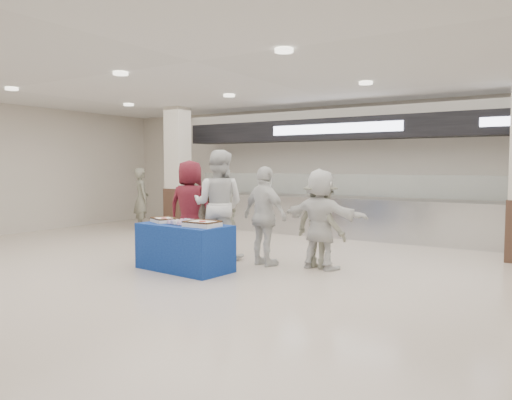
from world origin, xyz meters
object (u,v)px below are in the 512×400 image
Objects in this scene: sheet_cake_right at (202,223)px; soldier_a at (222,210)px; chef_tall at (218,205)px; soldier_b at (320,222)px; civilian_white at (321,219)px; sheet_cake_left at (164,220)px; cupcake_tray at (182,222)px; chef_short at (265,216)px; display_table at (185,247)px; civilian_maroon at (190,207)px; soldier_bg at (141,199)px.

sheet_cake_right is 2.09m from soldier_a.
chef_tall is 1.95m from soldier_b.
civilian_white is (1.39, 1.36, 0.02)m from sheet_cake_right.
civilian_white is at bearing 158.25° from soldier_a.
soldier_b is 0.10m from civilian_white.
sheet_cake_left is 1.13m from chef_tall.
soldier_a is 0.80m from chef_tall.
cupcake_tray is 1.40m from chef_short.
chef_short is (0.47, 1.10, 0.04)m from sheet_cake_right.
display_table is 2.27m from soldier_b.
display_table is at bearing -4.35° from sheet_cake_left.
soldier_b is at bearing 36.48° from cupcake_tray.
soldier_b is at bearing -143.05° from chef_short.
display_table is at bearing 110.65° from civilian_maroon.
display_table is 0.62m from sheet_cake_right.
civilian_white is at bearing 44.48° from sheet_cake_right.
chef_tall is 1.21× the size of soldier_bg.
sheet_cake_left is (-0.48, 0.04, 0.42)m from display_table.
sheet_cake_right reaches higher than display_table.
civilian_maroon reaches higher than chef_short.
civilian_white reaches higher than sheet_cake_left.
sheet_cake_left is 1.73m from soldier_a.
chef_short is at bearing 158.72° from chef_tall.
civilian_maroon is 0.64m from soldier_a.
sheet_cake_left is 0.32× the size of soldier_bg.
chef_tall is at bearing 22.56° from soldier_b.
display_table is 3.15× the size of cupcake_tray.
sheet_cake_right is 1.03× the size of cupcake_tray.
sheet_cake_left is 2.62m from soldier_b.
sheet_cake_right is 1.97m from soldier_b.
soldier_a is (-0.98, 1.85, 0.02)m from sheet_cake_right.
cupcake_tray is (0.44, -0.04, -0.01)m from sheet_cake_left.
display_table is at bearing 41.07° from civilian_white.
sheet_cake_left is at bearing 169.58° from soldier_bg.
civilian_white is at bearing 40.75° from display_table.
soldier_b is (1.92, 0.25, -0.23)m from chef_tall.
cupcake_tray is 0.30× the size of civilian_white.
soldier_a is at bearing -11.15° from chef_short.
chef_tall is (-0.57, 1.18, 0.19)m from sheet_cake_right.
sheet_cake_left is at bearing 34.39° from civilian_white.
chef_short reaches higher than soldier_bg.
soldier_a is 0.97× the size of chef_short.
cupcake_tray is at bearing 95.74° from soldier_a.
cupcake_tray is at bearing 51.70° from soldier_b.
chef_tall is (-0.13, 1.10, 0.61)m from display_table.
sheet_cake_left is 1.35m from civilian_maroon.
sheet_cake_left is at bearing 81.94° from soldier_a.
chef_short reaches higher than sheet_cake_left.
soldier_b reaches higher than sheet_cake_right.
sheet_cake_left is 0.29× the size of civilian_maroon.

